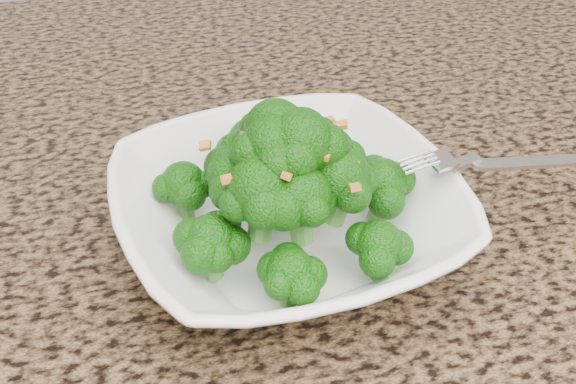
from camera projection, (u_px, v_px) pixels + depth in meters
name	position (u px, v px, depth m)	size (l,w,h in m)	color
granite_counter	(76.00, 289.00, 0.50)	(1.64, 1.04, 0.03)	brown
bowl	(288.00, 216.00, 0.50)	(0.24, 0.24, 0.06)	white
broccoli_pile	(288.00, 137.00, 0.46)	(0.21, 0.21, 0.07)	#155E0A
garlic_topping	(288.00, 82.00, 0.44)	(0.12, 0.12, 0.01)	orange
fork	(470.00, 161.00, 0.49)	(0.17, 0.03, 0.01)	silver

